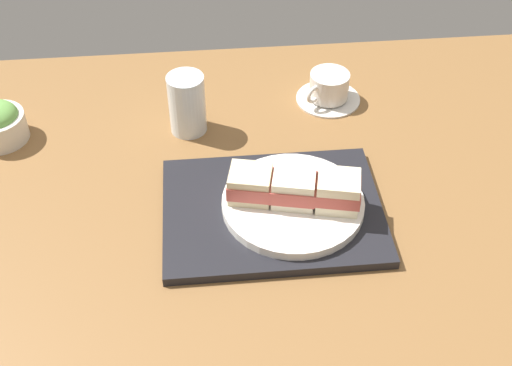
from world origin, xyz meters
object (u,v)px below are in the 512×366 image
at_px(sandwich_far, 338,192).
at_px(sandwich_middle, 294,188).
at_px(sandwich_near, 250,184).
at_px(drinking_glass, 187,104).
at_px(coffee_cup, 329,89).
at_px(sandwich_plate, 293,203).

bearing_deg(sandwich_far, sandwich_middle, 166.04).
distance_m(sandwich_near, sandwich_middle, 0.07).
bearing_deg(drinking_glass, coffee_cup, 13.60).
relative_size(sandwich_near, sandwich_middle, 0.97).
relative_size(sandwich_far, drinking_glass, 0.70).
distance_m(sandwich_plate, sandwich_far, 0.08).
xyz_separation_m(sandwich_middle, sandwich_far, (0.07, -0.02, 0.00)).
height_order(sandwich_middle, coffee_cup, sandwich_middle).
distance_m(sandwich_far, coffee_cup, 0.34).
bearing_deg(sandwich_far, drinking_glass, 131.85).
distance_m(sandwich_plate, drinking_glass, 0.30).
distance_m(sandwich_plate, coffee_cup, 0.34).
relative_size(sandwich_plate, coffee_cup, 1.82).
bearing_deg(sandwich_near, sandwich_plate, -13.96).
xyz_separation_m(sandwich_far, coffee_cup, (0.05, 0.33, -0.03)).
xyz_separation_m(coffee_cup, drinking_glass, (-0.28, -0.07, 0.03)).
bearing_deg(sandwich_plate, sandwich_middle, 138.37).
relative_size(sandwich_middle, coffee_cup, 0.66).
xyz_separation_m(sandwich_near, sandwich_far, (0.14, -0.03, 0.00)).
relative_size(sandwich_near, coffee_cup, 0.63).
bearing_deg(sandwich_plate, coffee_cup, 69.94).
xyz_separation_m(sandwich_plate, sandwich_far, (0.07, -0.02, 0.04)).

